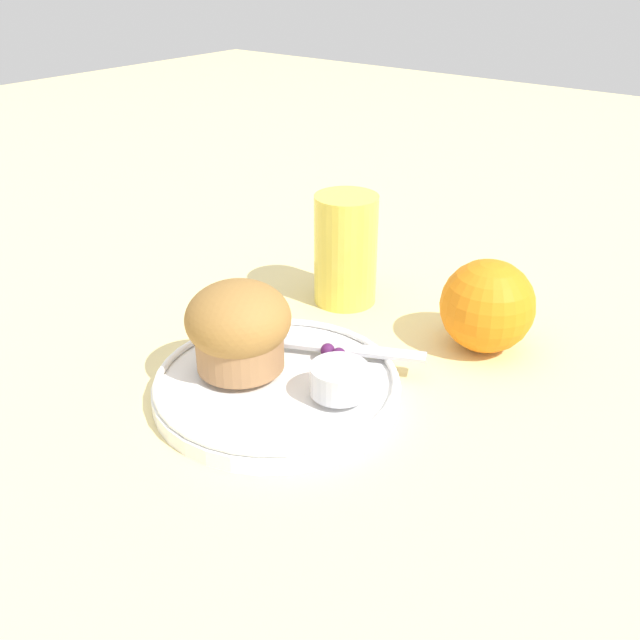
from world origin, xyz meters
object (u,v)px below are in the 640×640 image
at_px(butter_knife, 326,346).
at_px(juice_glass, 346,250).
at_px(muffin, 239,327).
at_px(orange_fruit, 487,306).

height_order(butter_knife, juice_glass, juice_glass).
distance_m(muffin, orange_fruit, 0.23).
relative_size(orange_fruit, juice_glass, 0.75).
bearing_deg(muffin, orange_fruit, 54.64).
xyz_separation_m(muffin, juice_glass, (-0.03, 0.19, 0.00)).
xyz_separation_m(muffin, orange_fruit, (0.13, 0.19, -0.01)).
bearing_deg(orange_fruit, butter_knife, -127.86).
relative_size(muffin, juice_glass, 0.76).
xyz_separation_m(butter_knife, orange_fruit, (0.09, 0.12, 0.02)).
xyz_separation_m(butter_knife, juice_glass, (-0.07, 0.12, 0.04)).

